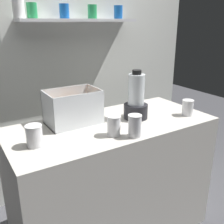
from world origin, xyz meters
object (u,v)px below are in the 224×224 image
at_px(carrot_display_bin, 73,112).
at_px(juice_cup_pomegranate_middle, 135,127).
at_px(juice_cup_mango_far_left, 34,137).
at_px(juice_cup_beet_left, 114,127).
at_px(juice_cup_carrot_right, 188,109).
at_px(blender_pitcher, 136,100).

relative_size(carrot_display_bin, juice_cup_pomegranate_middle, 2.54).
relative_size(juice_cup_mango_far_left, juice_cup_pomegranate_middle, 0.90).
distance_m(juice_cup_beet_left, juice_cup_carrot_right, 0.65).
bearing_deg(juice_cup_carrot_right, juice_cup_mango_far_left, 175.22).
bearing_deg(juice_cup_pomegranate_middle, juice_cup_mango_far_left, 160.74).
height_order(juice_cup_mango_far_left, juice_cup_beet_left, juice_cup_beet_left).
distance_m(juice_cup_mango_far_left, juice_cup_carrot_right, 1.10).
height_order(carrot_display_bin, blender_pitcher, blender_pitcher).
distance_m(blender_pitcher, juice_cup_carrot_right, 0.40).
height_order(juice_cup_pomegranate_middle, juice_cup_carrot_right, juice_cup_pomegranate_middle).
bearing_deg(juice_cup_carrot_right, carrot_display_bin, 158.74).
height_order(blender_pitcher, juice_cup_mango_far_left, blender_pitcher).
height_order(blender_pitcher, juice_cup_carrot_right, blender_pitcher).
bearing_deg(carrot_display_bin, juice_cup_pomegranate_middle, -61.06).
bearing_deg(carrot_display_bin, juice_cup_carrot_right, -21.26).
xyz_separation_m(blender_pitcher, juice_cup_carrot_right, (0.36, -0.16, -0.08)).
distance_m(blender_pitcher, juice_cup_mango_far_left, 0.74).
xyz_separation_m(carrot_display_bin, juice_cup_pomegranate_middle, (0.22, -0.40, -0.02)).
xyz_separation_m(juice_cup_mango_far_left, juice_cup_beet_left, (0.44, -0.11, -0.00)).
relative_size(blender_pitcher, juice_cup_carrot_right, 3.00).
bearing_deg(blender_pitcher, juice_cup_mango_far_left, -174.80).
xyz_separation_m(juice_cup_beet_left, juice_cup_pomegranate_middle, (0.10, -0.08, 0.00)).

